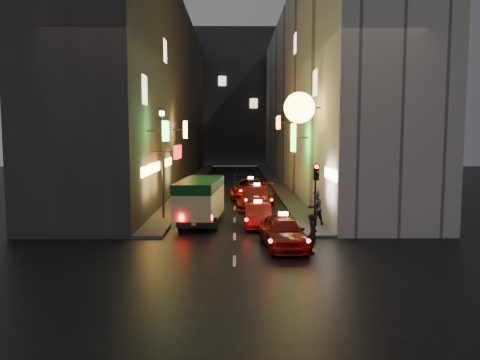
{
  "coord_description": "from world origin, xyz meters",
  "views": [
    {
      "loc": [
        0.03,
        -14.29,
        5.04
      ],
      "look_at": [
        0.32,
        13.0,
        2.38
      ],
      "focal_mm": 35.0,
      "sensor_mm": 36.0,
      "label": 1
    }
  ],
  "objects_px": {
    "taxi_near": "(283,229)",
    "pedestrian_crossing": "(313,231)",
    "lamp_post": "(163,157)",
    "minibus": "(200,196)",
    "traffic_light": "(316,183)"
  },
  "relations": [
    {
      "from": "minibus",
      "to": "taxi_near",
      "type": "relative_size",
      "value": 1.09
    },
    {
      "from": "minibus",
      "to": "lamp_post",
      "type": "xyz_separation_m",
      "value": [
        -2.27,
        1.31,
        2.12
      ]
    },
    {
      "from": "traffic_light",
      "to": "lamp_post",
      "type": "bearing_deg",
      "value": 151.09
    },
    {
      "from": "taxi_near",
      "to": "pedestrian_crossing",
      "type": "relative_size",
      "value": 2.85
    },
    {
      "from": "minibus",
      "to": "taxi_near",
      "type": "xyz_separation_m",
      "value": [
        4.09,
        -5.54,
        -0.75
      ]
    },
    {
      "from": "taxi_near",
      "to": "minibus",
      "type": "bearing_deg",
      "value": 126.46
    },
    {
      "from": "traffic_light",
      "to": "lamp_post",
      "type": "xyz_separation_m",
      "value": [
        -8.2,
        4.53,
        1.04
      ]
    },
    {
      "from": "taxi_near",
      "to": "pedestrian_crossing",
      "type": "xyz_separation_m",
      "value": [
        1.13,
        -1.08,
        0.12
      ]
    },
    {
      "from": "taxi_near",
      "to": "lamp_post",
      "type": "xyz_separation_m",
      "value": [
        -6.37,
        6.85,
        2.87
      ]
    },
    {
      "from": "pedestrian_crossing",
      "to": "traffic_light",
      "type": "relative_size",
      "value": 0.55
    },
    {
      "from": "traffic_light",
      "to": "taxi_near",
      "type": "bearing_deg",
      "value": -128.3
    },
    {
      "from": "minibus",
      "to": "lamp_post",
      "type": "distance_m",
      "value": 3.38
    },
    {
      "from": "pedestrian_crossing",
      "to": "traffic_light",
      "type": "bearing_deg",
      "value": -8.57
    },
    {
      "from": "taxi_near",
      "to": "pedestrian_crossing",
      "type": "distance_m",
      "value": 1.57
    },
    {
      "from": "minibus",
      "to": "traffic_light",
      "type": "bearing_deg",
      "value": -28.49
    }
  ]
}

